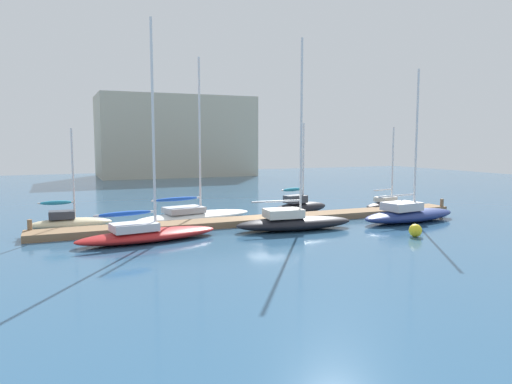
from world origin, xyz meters
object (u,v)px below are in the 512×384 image
sailboat_0 (69,222)px  harbor_building_distant (175,137)px  mooring_buoy_yellow (415,230)px  sailboat_1 (147,232)px  sailboat_5 (409,214)px  sailboat_6 (389,203)px  sailboat_3 (293,221)px  sailboat_4 (300,206)px  sailboat_2 (194,214)px

sailboat_0 → harbor_building_distant: 49.70m
mooring_buoy_yellow → sailboat_0: bearing=150.7°
sailboat_1 → sailboat_5: (18.61, -0.52, 0.04)m
sailboat_1 → sailboat_6: 22.54m
sailboat_3 → mooring_buoy_yellow: size_ratio=15.61×
sailboat_1 → mooring_buoy_yellow: (15.23, -5.04, -0.15)m
sailboat_5 → mooring_buoy_yellow: (-3.39, -4.52, -0.19)m
sailboat_6 → mooring_buoy_yellow: 12.59m
sailboat_0 → harbor_building_distant: (18.21, 45.85, 5.99)m
sailboat_3 → sailboat_5: bearing=2.8°
sailboat_4 → sailboat_6: 8.61m
sailboat_3 → mooring_buoy_yellow: (5.75, -4.91, -0.21)m
sailboat_5 → mooring_buoy_yellow: sailboat_5 is taller
sailboat_0 → sailboat_5: (22.60, -6.26, 0.05)m
sailboat_6 → sailboat_3: bearing=-168.6°
sailboat_2 → sailboat_5: sailboat_2 is taller
sailboat_0 → sailboat_3: (13.46, -5.88, 0.07)m
sailboat_1 → sailboat_2: bearing=44.5°
sailboat_5 → sailboat_6: (3.20, 6.21, -0.15)m
sailboat_2 → sailboat_0: bearing=171.2°
sailboat_6 → harbor_building_distant: 46.92m
sailboat_6 → harbor_building_distant: harbor_building_distant is taller
sailboat_0 → sailboat_1: size_ratio=0.52×
sailboat_0 → sailboat_3: size_ratio=0.54×
sailboat_1 → harbor_building_distant: harbor_building_distant is taller
sailboat_6 → harbor_building_distant: (-7.58, 45.90, 6.09)m
sailboat_2 → sailboat_1: bearing=-137.2°
sailboat_0 → mooring_buoy_yellow: (19.21, -10.78, -0.14)m
sailboat_5 → sailboat_6: sailboat_5 is taller
sailboat_0 → sailboat_2: sailboat_2 is taller
sailboat_3 → sailboat_5: (9.14, -0.38, -0.01)m
sailboat_3 → mooring_buoy_yellow: bearing=-35.2°
sailboat_5 → sailboat_2: bearing=148.3°
sailboat_5 → sailboat_6: 6.99m
sailboat_1 → harbor_building_distant: bearing=65.8°
sailboat_0 → sailboat_4: sailboat_4 is taller
sailboat_4 → sailboat_5: size_ratio=0.66×
sailboat_4 → harbor_building_distant: harbor_building_distant is taller
sailboat_1 → sailboat_5: size_ratio=1.17×
sailboat_1 → sailboat_4: (13.20, 5.95, 0.07)m
sailboat_4 → sailboat_5: sailboat_5 is taller
sailboat_0 → sailboat_4: bearing=1.4°
sailboat_5 → sailboat_6: size_ratio=1.55×
sailboat_3 → sailboat_4: sailboat_3 is taller
sailboat_3 → mooring_buoy_yellow: 7.56m
sailboat_4 → harbor_building_distant: size_ratio=0.29×
sailboat_0 → sailboat_4: (17.19, 0.21, 0.08)m
sailboat_2 → sailboat_3: bearing=-61.2°
sailboat_6 → mooring_buoy_yellow: size_ratio=8.88×
sailboat_1 → sailboat_3: bearing=-9.6°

